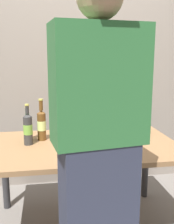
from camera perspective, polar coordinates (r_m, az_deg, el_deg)
desk at (r=2.12m, az=-0.63°, el=-8.94°), size 1.44×0.88×0.71m
laptop at (r=2.21m, az=2.72°, el=-4.61°), size 0.39×0.41×0.19m
beer_bottle_dark at (r=2.18m, az=-9.61°, el=-2.56°), size 0.07×0.07×0.33m
beer_bottle_amber at (r=2.09m, az=-12.43°, el=-3.43°), size 0.07×0.07×0.31m
beer_bottle_brown at (r=2.19m, az=-12.45°, el=-3.23°), size 0.06×0.06×0.28m
person_figure at (r=1.37m, az=2.44°, el=-7.86°), size 0.48×0.34×1.77m
coffee_mug at (r=2.38m, az=11.60°, el=-3.31°), size 0.13×0.09×0.11m
back_wall at (r=2.85m, az=-3.29°, el=10.35°), size 6.00×0.10×2.60m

